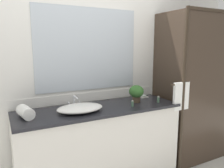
# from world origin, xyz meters

# --- Properties ---
(wall_back_with_mirror) EXTENTS (4.40, 0.06, 2.60)m
(wall_back_with_mirror) POSITION_xyz_m (0.00, 0.34, 1.30)
(wall_back_with_mirror) COLOR silver
(wall_back_with_mirror) RESTS_ON ground_plane
(vanity_cabinet) EXTENTS (1.80, 0.58, 0.90)m
(vanity_cabinet) POSITION_xyz_m (0.00, 0.01, 0.45)
(vanity_cabinet) COLOR silver
(vanity_cabinet) RESTS_ON ground_plane
(shower_enclosure) EXTENTS (1.20, 0.59, 2.00)m
(shower_enclosure) POSITION_xyz_m (1.28, -0.19, 1.03)
(shower_enclosure) COLOR #2D2319
(shower_enclosure) RESTS_ON ground_plane
(sink_basin) EXTENTS (0.48, 0.33, 0.07)m
(sink_basin) POSITION_xyz_m (-0.24, -0.04, 0.94)
(sink_basin) COLOR white
(sink_basin) RESTS_ON vanity_cabinet
(faucet) EXTENTS (0.17, 0.15, 0.13)m
(faucet) POSITION_xyz_m (-0.24, 0.15, 0.94)
(faucet) COLOR silver
(faucet) RESTS_ON vanity_cabinet
(potted_plant) EXTENTS (0.18, 0.18, 0.21)m
(potted_plant) POSITION_xyz_m (0.49, 0.02, 1.02)
(potted_plant) COLOR #473828
(potted_plant) RESTS_ON vanity_cabinet
(soap_dish) EXTENTS (0.10, 0.07, 0.04)m
(soap_dish) POSITION_xyz_m (0.71, 0.18, 0.91)
(soap_dish) COLOR silver
(soap_dish) RESTS_ON vanity_cabinet
(amenity_bottle_body_wash) EXTENTS (0.03, 0.03, 0.08)m
(amenity_bottle_body_wash) POSITION_xyz_m (0.71, -0.12, 0.94)
(amenity_bottle_body_wash) COLOR #4C7056
(amenity_bottle_body_wash) RESTS_ON vanity_cabinet
(amenity_bottle_conditioner) EXTENTS (0.03, 0.03, 0.07)m
(amenity_bottle_conditioner) POSITION_xyz_m (0.34, -0.13, 0.93)
(amenity_bottle_conditioner) COLOR #4C7056
(amenity_bottle_conditioner) RESTS_ON vanity_cabinet
(rolled_towel_near_edge) EXTENTS (0.15, 0.24, 0.11)m
(rolled_towel_near_edge) POSITION_xyz_m (-0.76, 0.00, 0.96)
(rolled_towel_near_edge) COLOR white
(rolled_towel_near_edge) RESTS_ON vanity_cabinet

